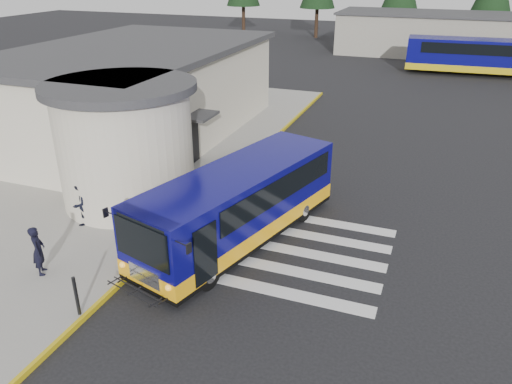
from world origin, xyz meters
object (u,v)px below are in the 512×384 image
(pedestrian_a, at_px, (38,250))
(far_bus_a, at_px, (468,55))
(pedestrian_b, at_px, (81,204))
(bollard, at_px, (76,296))
(transit_bus, at_px, (238,207))

(pedestrian_a, height_order, far_bus_a, far_bus_a)
(pedestrian_b, relative_size, bollard, 1.32)
(pedestrian_a, height_order, pedestrian_b, pedestrian_a)
(pedestrian_a, distance_m, pedestrian_b, 3.23)
(pedestrian_b, distance_m, bollard, 5.47)
(pedestrian_a, xyz_separation_m, pedestrian_b, (-0.88, 3.11, -0.00))
(bollard, xyz_separation_m, far_bus_a, (10.07, 38.79, 0.93))
(pedestrian_b, height_order, far_bus_a, far_bus_a)
(transit_bus, height_order, pedestrian_a, transit_bus)
(transit_bus, distance_m, far_bus_a, 34.05)
(pedestrian_b, xyz_separation_m, bollard, (3.29, -4.37, -0.20))
(pedestrian_a, bearing_deg, pedestrian_b, -19.14)
(transit_bus, xyz_separation_m, pedestrian_b, (-5.76, -1.23, -0.32))
(transit_bus, distance_m, bollard, 6.14)
(bollard, relative_size, far_bus_a, 0.12)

